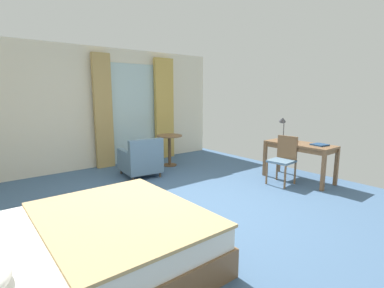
% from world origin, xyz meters
% --- Properties ---
extents(ground, '(6.48, 7.15, 0.10)m').
position_xyz_m(ground, '(0.00, 0.00, -0.05)').
color(ground, '#426084').
extents(wall_back, '(6.08, 0.12, 2.67)m').
position_xyz_m(wall_back, '(0.00, 3.31, 1.34)').
color(wall_back, silver).
rests_on(wall_back, ground).
extents(balcony_glass_door, '(1.17, 0.02, 2.35)m').
position_xyz_m(balcony_glass_door, '(0.82, 3.23, 1.18)').
color(balcony_glass_door, silver).
rests_on(balcony_glass_door, ground).
extents(curtain_panel_left, '(0.40, 0.10, 2.53)m').
position_xyz_m(curtain_panel_left, '(0.01, 3.13, 1.26)').
color(curtain_panel_left, tan).
rests_on(curtain_panel_left, ground).
extents(curtain_panel_right, '(0.53, 0.10, 2.53)m').
position_xyz_m(curtain_panel_right, '(1.63, 3.13, 1.26)').
color(curtain_panel_right, tan).
rests_on(curtain_panel_right, ground).
extents(bed, '(2.22, 1.84, 1.14)m').
position_xyz_m(bed, '(-1.79, -0.60, 0.28)').
color(bed, brown).
rests_on(bed, ground).
extents(writing_desk, '(0.56, 1.28, 0.73)m').
position_xyz_m(writing_desk, '(2.53, -0.18, 0.63)').
color(writing_desk, brown).
rests_on(writing_desk, ground).
extents(desk_chair, '(0.46, 0.45, 0.89)m').
position_xyz_m(desk_chair, '(2.12, -0.11, 0.50)').
color(desk_chair, slate).
rests_on(desk_chair, ground).
extents(desk_lamp, '(0.28, 0.27, 0.50)m').
position_xyz_m(desk_lamp, '(2.60, 0.27, 1.07)').
color(desk_lamp, '#4C4C51').
rests_on(desk_lamp, writing_desk).
extents(closed_book, '(0.28, 0.29, 0.02)m').
position_xyz_m(closed_book, '(2.60, -0.53, 0.74)').
color(closed_book, navy).
rests_on(closed_book, writing_desk).
extents(armchair_by_window, '(0.77, 0.85, 0.80)m').
position_xyz_m(armchair_by_window, '(0.29, 1.99, 0.32)').
color(armchair_by_window, slate).
rests_on(armchair_by_window, ground).
extents(round_cafe_table, '(0.59, 0.59, 0.72)m').
position_xyz_m(round_cafe_table, '(1.23, 2.33, 0.52)').
color(round_cafe_table, brown).
rests_on(round_cafe_table, ground).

